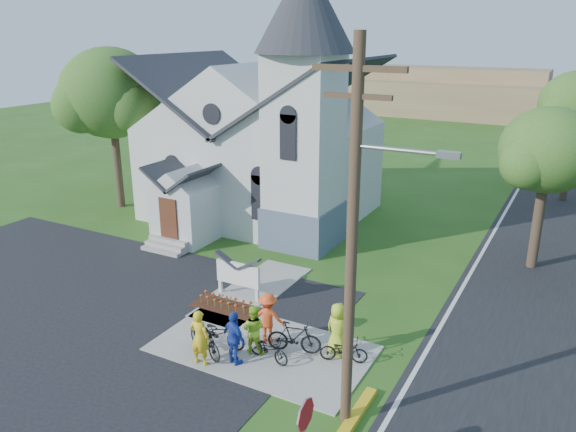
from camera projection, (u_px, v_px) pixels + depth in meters
The scene contains 22 objects.
ground at pixel (216, 344), 18.74m from camera, with size 120.00×120.00×0.00m, color #2B5317.
parking_lot at pixel (25, 321), 20.25m from camera, with size 20.00×16.00×0.02m, color black.
road at pixel (572, 250), 26.71m from camera, with size 8.00×90.00×0.02m, color black.
sidewalk at pixel (262, 348), 18.47m from camera, with size 7.00×4.00×0.05m, color gray.
church at pixel (265, 123), 29.97m from camera, with size 12.35×12.00×13.00m.
church_sign at pixel (238, 274), 21.63m from camera, with size 2.20×0.40×1.70m.
flower_bed at pixel (226, 307), 21.19m from camera, with size 2.60×1.10×0.07m, color #341A0E.
utility_pole at pixel (355, 233), 13.36m from camera, with size 3.45×0.28×10.00m.
stop_sign at pixel (305, 427), 12.22m from camera, with size 0.11×0.76×2.48m.
tree_lot_corner at pixel (111, 93), 31.33m from camera, with size 5.60×5.60×9.15m.
tree_road_near at pixel (548, 151), 23.25m from camera, with size 4.00×4.00×7.05m.
distant_hills at pixel (530, 102), 63.49m from camera, with size 61.00×10.00×5.60m.
cyclist_0 at pixel (200, 337), 17.31m from camera, with size 0.67×0.44×1.84m, color yellow.
bike_0 at pixel (219, 333), 18.39m from camera, with size 0.67×1.93×1.01m, color black.
cyclist_1 at pixel (254, 329), 17.98m from camera, with size 0.80×0.62×1.64m, color #A3DF29.
bike_1 at pixel (205, 339), 17.92m from camera, with size 0.52×1.85×1.11m, color black.
cyclist_2 at pixel (234, 338), 17.33m from camera, with size 1.04×0.43×1.78m, color #213CA8.
bike_2 at pixel (269, 349), 17.66m from camera, with size 0.54×1.55×0.81m, color black.
cyclist_3 at pixel (268, 318), 18.60m from camera, with size 1.13×0.65×1.74m, color #F34B1B.
bike_3 at pixel (294, 337), 18.06m from camera, with size 0.50×1.78×1.07m, color black.
cyclist_4 at pixel (338, 329), 17.84m from camera, with size 0.87×0.57×1.78m, color #B7D127.
bike_4 at pixel (344, 350), 17.58m from camera, with size 0.53×1.51×0.79m, color black.
Camera 1 is at (9.96, -13.28, 10.00)m, focal length 35.00 mm.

